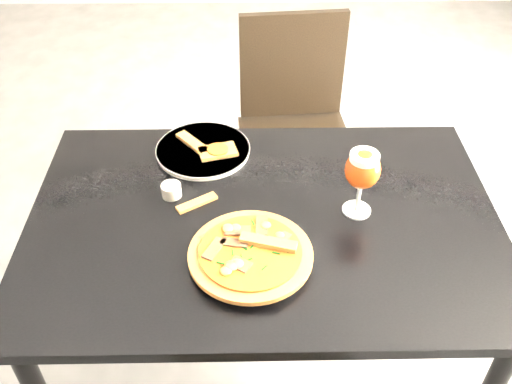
{
  "coord_description": "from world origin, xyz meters",
  "views": [
    {
      "loc": [
        0.18,
        -1.28,
        1.74
      ],
      "look_at": [
        0.2,
        -0.22,
        0.83
      ],
      "focal_mm": 40.0,
      "sensor_mm": 36.0,
      "label": 1
    }
  ],
  "objects_px": {
    "dining_table": "(263,242)",
    "beer_glass": "(363,170)",
    "pizza": "(251,253)",
    "chair_far": "(295,127)"
  },
  "relations": [
    {
      "from": "dining_table",
      "to": "chair_far",
      "type": "xyz_separation_m",
      "value": [
        0.14,
        0.77,
        -0.16
      ]
    },
    {
      "from": "chair_far",
      "to": "pizza",
      "type": "relative_size",
      "value": 3.12
    },
    {
      "from": "dining_table",
      "to": "chair_far",
      "type": "bearing_deg",
      "value": 79.39
    },
    {
      "from": "dining_table",
      "to": "beer_glass",
      "type": "relative_size",
      "value": 6.47
    },
    {
      "from": "chair_far",
      "to": "pizza",
      "type": "bearing_deg",
      "value": -106.06
    },
    {
      "from": "pizza",
      "to": "dining_table",
      "type": "bearing_deg",
      "value": 77.55
    },
    {
      "from": "beer_glass",
      "to": "dining_table",
      "type": "bearing_deg",
      "value": -175.22
    },
    {
      "from": "dining_table",
      "to": "beer_glass",
      "type": "distance_m",
      "value": 0.33
    },
    {
      "from": "pizza",
      "to": "beer_glass",
      "type": "bearing_deg",
      "value": 31.88
    },
    {
      "from": "dining_table",
      "to": "pizza",
      "type": "height_order",
      "value": "pizza"
    }
  ]
}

